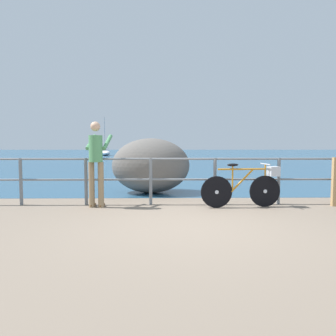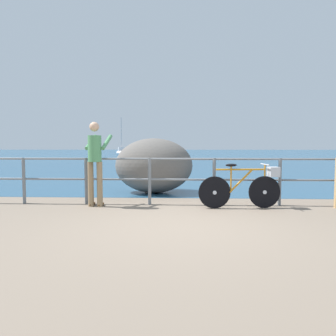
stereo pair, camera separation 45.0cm
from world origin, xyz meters
name	(u,v)px [view 1 (the left image)]	position (x,y,z in m)	size (l,w,h in m)	color
ground_plane	(168,162)	(0.00, 20.00, -0.05)	(120.00, 120.00, 0.10)	#756656
sea_surface	(165,153)	(0.00, 47.63, 0.00)	(120.00, 90.00, 0.01)	navy
promenade_railing	(183,175)	(0.00, 1.78, 0.64)	(9.91, 0.07, 1.02)	slate
bicycle	(248,185)	(1.34, 1.45, 0.46)	(1.70, 0.48, 0.92)	black
person_at_railing	(96,160)	(-1.82, 1.51, 0.99)	(0.50, 0.66, 1.78)	#8C7251
breakwater_boulder_main	(151,166)	(-0.76, 3.53, 0.74)	(2.11, 1.55, 1.49)	#605B56
sailboat	(105,152)	(-7.79, 35.80, 0.42)	(2.42, 4.59, 4.90)	white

